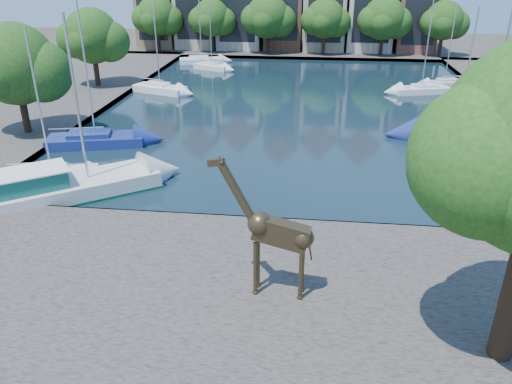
# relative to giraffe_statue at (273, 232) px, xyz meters

# --- Properties ---
(ground) EXTENTS (160.00, 160.00, 0.00)m
(ground) POSITION_rel_giraffe_statue_xyz_m (0.41, 6.39, -3.25)
(ground) COLOR #38332B
(ground) RESTS_ON ground
(water_basin) EXTENTS (38.00, 50.00, 0.08)m
(water_basin) POSITION_rel_giraffe_statue_xyz_m (0.41, 30.39, -3.21)
(water_basin) COLOR black
(water_basin) RESTS_ON ground
(near_quay) EXTENTS (50.00, 14.00, 0.50)m
(near_quay) POSITION_rel_giraffe_statue_xyz_m (0.41, -0.61, -3.00)
(near_quay) COLOR #534C48
(near_quay) RESTS_ON ground
(far_quay) EXTENTS (60.00, 16.00, 0.50)m
(far_quay) POSITION_rel_giraffe_statue_xyz_m (0.41, 62.39, -3.00)
(far_quay) COLOR #534C48
(far_quay) RESTS_ON ground
(left_quay) EXTENTS (14.00, 52.00, 0.50)m
(left_quay) POSITION_rel_giraffe_statue_xyz_m (-24.59, 30.39, -3.00)
(left_quay) COLOR #534C48
(left_quay) RESTS_ON ground
(townhouse_east_end) EXTENTS (5.44, 9.18, 14.43)m
(townhouse_east_end) POSITION_rel_giraffe_statue_xyz_m (15.41, 62.37, 3.86)
(townhouse_east_end) COLOR brown
(townhouse_east_end) RESTS_ON far_quay
(far_tree_far_west) EXTENTS (7.28, 5.60, 7.68)m
(far_tree_far_west) POSITION_rel_giraffe_statue_xyz_m (-21.49, 56.88, 1.93)
(far_tree_far_west) COLOR #332114
(far_tree_far_west) RESTS_ON far_quay
(far_tree_west) EXTENTS (6.76, 5.20, 7.36)m
(far_tree_west) POSITION_rel_giraffe_statue_xyz_m (-13.50, 56.88, 1.82)
(far_tree_west) COLOR #332114
(far_tree_west) RESTS_ON far_quay
(far_tree_mid_west) EXTENTS (7.80, 6.00, 8.00)m
(far_tree_mid_west) POSITION_rel_giraffe_statue_xyz_m (-5.48, 56.88, 2.04)
(far_tree_mid_west) COLOR #332114
(far_tree_mid_west) RESTS_ON far_quay
(far_tree_mid_east) EXTENTS (7.02, 5.40, 7.52)m
(far_tree_mid_east) POSITION_rel_giraffe_statue_xyz_m (2.51, 56.88, 1.88)
(far_tree_mid_east) COLOR #332114
(far_tree_mid_east) RESTS_ON far_quay
(far_tree_east) EXTENTS (7.54, 5.80, 7.84)m
(far_tree_east) POSITION_rel_giraffe_statue_xyz_m (10.52, 56.88, 1.99)
(far_tree_east) COLOR #332114
(far_tree_east) RESTS_ON far_quay
(far_tree_far_east) EXTENTS (6.76, 5.20, 7.36)m
(far_tree_far_east) POSITION_rel_giraffe_statue_xyz_m (18.50, 56.88, 1.82)
(far_tree_far_east) COLOR #332114
(far_tree_far_east) RESTS_ON far_quay
(side_tree_left_near) EXTENTS (7.80, 6.00, 8.20)m
(side_tree_left_near) POSITION_rel_giraffe_statue_xyz_m (-20.48, 18.38, 2.24)
(side_tree_left_near) COLOR #332114
(side_tree_left_near) RESTS_ON left_quay
(side_tree_left_far) EXTENTS (7.28, 5.60, 7.88)m
(side_tree_left_far) POSITION_rel_giraffe_statue_xyz_m (-21.49, 34.38, 2.13)
(side_tree_left_far) COLOR #332114
(side_tree_left_far) RESTS_ON left_quay
(giraffe_statue) EXTENTS (3.93, 0.79, 5.60)m
(giraffe_statue) POSITION_rel_giraffe_statue_xyz_m (0.00, 0.00, 0.00)
(giraffe_statue) COLOR #3B301D
(giraffe_statue) RESTS_ON near_quay
(motorsailer) EXTENTS (10.09, 8.62, 10.14)m
(motorsailer) POSITION_rel_giraffe_statue_xyz_m (-12.87, 8.17, -2.40)
(motorsailer) COLOR silver
(motorsailer) RESTS_ON water_basin
(sailboat_left_a) EXTENTS (5.71, 3.20, 9.25)m
(sailboat_left_a) POSITION_rel_giraffe_statue_xyz_m (-14.59, 10.39, -2.63)
(sailboat_left_a) COLOR silver
(sailboat_left_a) RESTS_ON water_basin
(sailboat_left_b) EXTENTS (7.32, 4.06, 10.38)m
(sailboat_left_b) POSITION_rel_giraffe_statue_xyz_m (-14.59, 17.15, -2.61)
(sailboat_left_b) COLOR navy
(sailboat_left_b) RESTS_ON water_basin
(sailboat_left_c) EXTENTS (5.99, 3.72, 11.70)m
(sailboat_left_c) POSITION_rel_giraffe_statue_xyz_m (-14.59, 33.65, -2.59)
(sailboat_left_c) COLOR white
(sailboat_left_c) RESTS_ON water_basin
(sailboat_left_d) EXTENTS (4.96, 3.43, 9.05)m
(sailboat_left_d) POSITION_rel_giraffe_statue_xyz_m (-11.59, 46.26, -2.68)
(sailboat_left_d) COLOR white
(sailboat_left_d) RESTS_ON water_basin
(sailboat_left_e) EXTENTS (6.09, 3.32, 10.09)m
(sailboat_left_e) POSITION_rel_giraffe_statue_xyz_m (-13.83, 50.39, -2.65)
(sailboat_left_e) COLOR white
(sailboat_left_e) RESTS_ON water_basin
(sailboat_right_a) EXTENTS (6.44, 4.48, 10.30)m
(sailboat_right_a) POSITION_rel_giraffe_statue_xyz_m (12.41, 15.35, -2.58)
(sailboat_right_a) COLOR silver
(sailboat_right_a) RESTS_ON water_basin
(sailboat_right_b) EXTENTS (7.82, 3.09, 9.61)m
(sailboat_right_b) POSITION_rel_giraffe_statue_xyz_m (12.41, 21.77, -2.65)
(sailboat_right_b) COLOR navy
(sailboat_right_b) RESTS_ON water_basin
(sailboat_right_c) EXTENTS (6.02, 3.44, 9.77)m
(sailboat_right_c) POSITION_rel_giraffe_statue_xyz_m (12.41, 36.54, -2.68)
(sailboat_right_c) COLOR silver
(sailboat_right_c) RESTS_ON water_basin
(sailboat_right_d) EXTENTS (5.03, 2.76, 8.63)m
(sailboat_right_d) POSITION_rel_giraffe_statue_xyz_m (15.41, 39.69, -2.68)
(sailboat_right_d) COLOR beige
(sailboat_right_d) RESTS_ON water_basin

